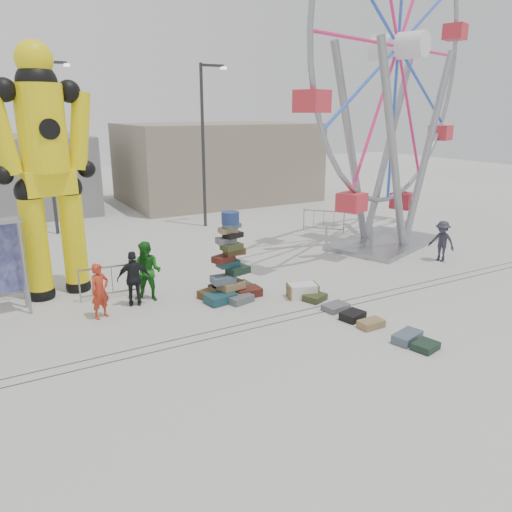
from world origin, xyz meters
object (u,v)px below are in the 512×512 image
crash_test_dummy (46,164)px  barricade_wheel_front (372,241)px  barricade_wheel_back (324,221)px  pedestrian_black (134,279)px  ferris_wheel (396,74)px  steamer_trunk (303,291)px  lamp_post_left (49,140)px  pedestrian_grey (442,241)px  barricade_dummy_c (112,282)px  pedestrian_red (100,291)px  suitcase_tower (230,274)px  lamp_post_right (205,138)px  pedestrian_green (147,272)px

crash_test_dummy → barricade_wheel_front: crash_test_dummy is taller
barricade_wheel_back → pedestrian_black: pedestrian_black is taller
ferris_wheel → steamer_trunk: bearing=-172.2°
lamp_post_left → barricade_wheel_front: (10.81, -10.33, -3.93)m
barricade_wheel_front → pedestrian_grey: 2.74m
barricade_wheel_back → pedestrian_grey: pedestrian_grey is taller
barricade_dummy_c → pedestrian_black: size_ratio=1.15×
barricade_dummy_c → barricade_wheel_back: 12.08m
barricade_dummy_c → pedestrian_red: bearing=-111.5°
barricade_wheel_back → barricade_wheel_front: bearing=-51.3°
suitcase_tower → barricade_wheel_back: 9.96m
suitcase_tower → steamer_trunk: (2.02, -1.17, -0.56)m
pedestrian_black → barricade_wheel_back: bearing=-138.5°
lamp_post_left → pedestrian_black: size_ratio=4.62×
ferris_wheel → barricade_dummy_c: bearing=163.2°
lamp_post_left → suitcase_tower: size_ratio=2.85×
barricade_wheel_front → pedestrian_red: (-11.42, -1.21, 0.27)m
steamer_trunk → barricade_dummy_c: bearing=167.7°
steamer_trunk → barricade_wheel_back: 9.25m
crash_test_dummy → barricade_wheel_back: size_ratio=4.01×
barricade_wheel_front → pedestrian_black: (-10.29, -0.77, 0.32)m
pedestrian_red → pedestrian_black: bearing=-1.7°
steamer_trunk → pedestrian_red: 6.24m
barricade_dummy_c → lamp_post_right: bearing=53.7°
lamp_post_left → lamp_post_right: bearing=-15.9°
ferris_wheel → pedestrian_green: (-11.30, -1.41, -6.27)m
ferris_wheel → pedestrian_black: 13.50m
suitcase_tower → crash_test_dummy: (-4.72, 3.00, 3.44)m
pedestrian_red → barricade_dummy_c: bearing=41.1°
ferris_wheel → steamer_trunk: (-6.91, -3.62, -7.00)m
barricade_dummy_c → pedestrian_grey: 12.67m
lamp_post_right → barricade_dummy_c: (-6.92, -8.11, -3.93)m
lamp_post_right → pedestrian_green: size_ratio=4.19×
suitcase_tower → pedestrian_black: size_ratio=1.62×
crash_test_dummy → pedestrian_grey: 14.70m
barricade_dummy_c → pedestrian_grey: size_ratio=1.22×
barricade_wheel_front → pedestrian_red: bearing=135.4°
barricade_wheel_back → pedestrian_red: size_ratio=1.22×
steamer_trunk → ferris_wheel: bearing=44.5°
lamp_post_right → steamer_trunk: size_ratio=8.41×
lamp_post_left → barricade_wheel_back: lamp_post_left is taller
ferris_wheel → pedestrian_red: bearing=169.3°
crash_test_dummy → pedestrian_grey: size_ratio=4.91×
steamer_trunk → pedestrian_black: 5.31m
barricade_wheel_back → pedestrian_green: 11.50m
lamp_post_right → crash_test_dummy: bearing=-140.3°
lamp_post_right → crash_test_dummy: 10.83m
pedestrian_red → pedestrian_black: (1.13, 0.45, 0.05)m
lamp_post_right → barricade_wheel_back: bearing=-42.5°
barricade_wheel_front → barricade_wheel_back: 4.28m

